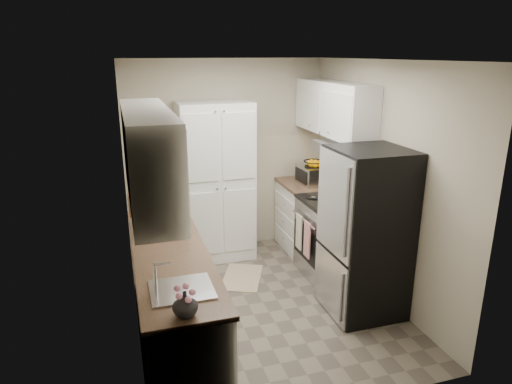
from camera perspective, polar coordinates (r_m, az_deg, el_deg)
ground at (r=5.03m, az=0.87°, el=-13.62°), size 3.20×3.20×0.00m
room_shell at (r=4.41m, az=0.78°, el=4.77°), size 2.64×3.24×2.52m
pantry_cabinet at (r=5.76m, az=-5.00°, el=1.23°), size 0.90×0.55×2.00m
base_cabinet_left at (r=4.27m, az=-10.36°, el=-13.12°), size 0.60×2.30×0.88m
countertop_left at (r=4.06m, az=-10.70°, el=-7.49°), size 0.63×2.33×0.04m
base_cabinet_right at (r=6.17m, az=6.27°, el=-3.20°), size 0.60×0.80×0.88m
countertop_right at (r=6.03m, az=6.41°, el=0.91°), size 0.63×0.83×0.04m
electric_range at (r=5.47m, az=9.42°, el=-5.60°), size 0.71×0.78×1.13m
refrigerator at (r=4.67m, az=13.58°, el=-4.98°), size 0.70×0.72×1.70m
microwave at (r=4.55m, az=-10.68°, el=-2.66°), size 0.34×0.49×0.27m
wine_bottle at (r=4.73m, az=-13.78°, el=-1.63°), size 0.09×0.09×0.34m
flower_vase at (r=3.07m, az=-8.85°, el=-13.66°), size 0.21×0.21×0.17m
cutting_board at (r=5.06m, az=-10.29°, el=-0.22°), size 0.05×0.27×0.33m
toaster_oven at (r=5.98m, az=7.10°, el=2.13°), size 0.35×0.43×0.24m
fruit_basket at (r=5.91m, az=7.32°, el=3.72°), size 0.34×0.34×0.12m
kitchen_mat at (r=5.51m, az=-1.75°, el=-10.62°), size 0.67×0.80×0.01m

